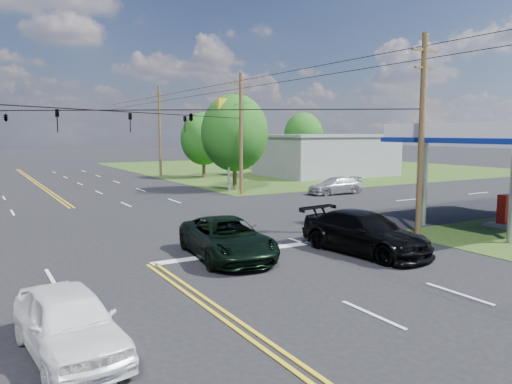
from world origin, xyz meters
TOP-DOWN VIEW (x-y plane):
  - ground at (0.00, 12.00)m, footprint 280.00×280.00m
  - grass_ne at (35.00, 44.00)m, footprint 46.00×48.00m
  - stop_bar at (5.00, 4.00)m, footprint 10.00×0.50m
  - retail_ne at (30.00, 32.00)m, footprint 14.00×10.00m
  - pole_se at (13.00, 3.00)m, footprint 1.60×0.28m
  - pole_ne at (13.00, 21.00)m, footprint 1.60×0.28m
  - pole_right_far at (13.00, 40.00)m, footprint 1.60×0.28m
  - span_wire_signals at (0.00, 12.00)m, footprint 26.00×18.00m
  - power_lines at (0.00, 10.00)m, footprint 26.04×100.00m
  - tree_right_a at (14.00, 24.00)m, footprint 5.70×5.70m
  - tree_right_b at (16.50, 36.00)m, footprint 4.94×4.94m
  - tree_far_r at (34.00, 42.00)m, footprint 5.32×5.32m
  - pickup_dkgreen at (2.90, 3.50)m, footprint 3.27×5.92m
  - suv_black at (8.15, 1.43)m, footprint 3.12×6.06m
  - pickup_white at (-3.99, -2.45)m, footprint 2.18×4.56m
  - sedan_far at (19.67, 17.50)m, footprint 4.76×2.11m
  - polesign_ne at (13.00, 23.15)m, footprint 2.13×0.70m

SIDE VIEW (x-z plane):
  - ground at x=0.00m, z-range 0.00..0.00m
  - grass_ne at x=35.00m, z-range -0.01..0.01m
  - stop_bar at x=5.00m, z-range -0.01..0.01m
  - sedan_far at x=19.67m, z-range 0.00..1.36m
  - pickup_white at x=-3.99m, z-range 0.00..1.50m
  - pickup_dkgreen at x=2.90m, z-range 0.00..1.57m
  - suv_black at x=8.15m, z-range 0.00..1.68m
  - retail_ne at x=30.00m, z-range 0.00..4.40m
  - tree_right_b at x=16.50m, z-range 0.68..7.76m
  - tree_far_r at x=34.00m, z-range 0.73..8.36m
  - tree_right_a at x=14.00m, z-range 0.78..8.96m
  - pole_se at x=13.00m, z-range 0.17..9.67m
  - pole_ne at x=13.00m, z-range 0.17..9.67m
  - pole_right_far at x=13.00m, z-range 0.17..10.17m
  - polesign_ne at x=13.00m, z-range 2.11..9.85m
  - span_wire_signals at x=0.00m, z-range 5.43..6.56m
  - power_lines at x=0.00m, z-range 8.28..8.92m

